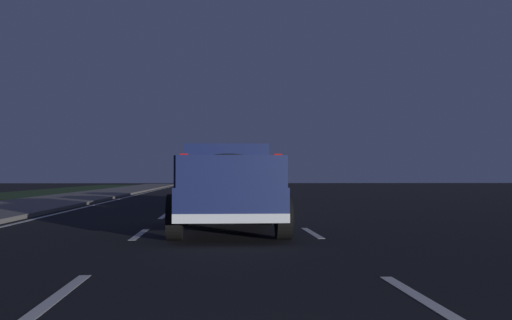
# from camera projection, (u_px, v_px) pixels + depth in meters

# --- Properties ---
(ground) EXTENTS (144.00, 144.00, 0.00)m
(ground) POSITION_uv_depth(u_px,v_px,m) (221.00, 201.00, 28.99)
(ground) COLOR black
(sidewalk_shoulder) EXTENTS (108.00, 4.00, 0.12)m
(sidewalk_shoulder) POSITION_uv_depth(u_px,v_px,m) (58.00, 200.00, 28.53)
(sidewalk_shoulder) COLOR slate
(sidewalk_shoulder) RESTS_ON ground
(lane_markings) EXTENTS (108.00, 7.04, 0.01)m
(lane_markings) POSITION_uv_depth(u_px,v_px,m) (161.00, 198.00, 32.27)
(lane_markings) COLOR silver
(lane_markings) RESTS_ON ground
(pickup_truck) EXTENTS (5.45, 2.33, 1.87)m
(pickup_truck) POSITION_uv_depth(u_px,v_px,m) (226.00, 185.00, 13.31)
(pickup_truck) COLOR #141E4C
(pickup_truck) RESTS_ON ground
(sedan_green) EXTENTS (4.41, 2.03, 1.54)m
(sedan_green) POSITION_uv_depth(u_px,v_px,m) (216.00, 185.00, 27.77)
(sedan_green) COLOR #14592D
(sedan_green) RESTS_ON ground
(sedan_silver) EXTENTS (4.42, 2.05, 1.54)m
(sedan_silver) POSITION_uv_depth(u_px,v_px,m) (223.00, 187.00, 20.92)
(sedan_silver) COLOR #B2B5BA
(sedan_silver) RESTS_ON ground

